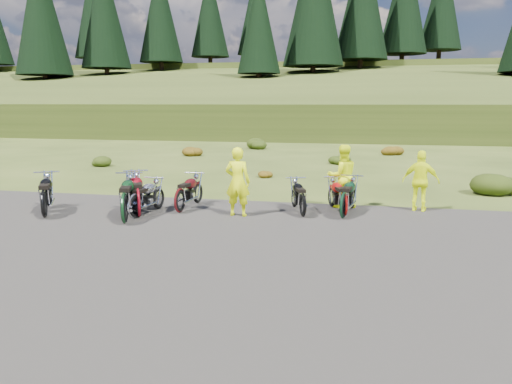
% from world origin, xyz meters
% --- Properties ---
extents(ground, '(300.00, 300.00, 0.00)m').
position_xyz_m(ground, '(0.00, 0.00, 0.00)').
color(ground, '#313E14').
rests_on(ground, ground).
extents(gravel_pad, '(20.00, 12.00, 0.04)m').
position_xyz_m(gravel_pad, '(0.00, -2.00, 0.00)').
color(gravel_pad, black).
rests_on(gravel_pad, ground).
extents(hill_slope, '(300.00, 45.97, 9.37)m').
position_xyz_m(hill_slope, '(0.00, 50.00, 0.00)').
color(hill_slope, '#313E14').
rests_on(hill_slope, ground).
extents(hill_plateau, '(300.00, 90.00, 9.17)m').
position_xyz_m(hill_plateau, '(0.00, 110.00, 0.00)').
color(hill_plateau, '#313E14').
rests_on(hill_plateau, ground).
extents(conifer_14, '(5.28, 5.28, 14.00)m').
position_xyz_m(conifer_14, '(-51.00, 70.00, 16.55)').
color(conifer_14, black).
rests_on(conifer_14, ground).
extents(conifer_15, '(7.92, 7.92, 20.00)m').
position_xyz_m(conifer_15, '(-45.00, 76.00, 20.16)').
color(conifer_15, black).
rests_on(conifer_15, ground).
extents(conifer_16, '(7.48, 7.48, 19.00)m').
position_xyz_m(conifer_16, '(-39.00, 51.00, 15.28)').
color(conifer_16, black).
rests_on(conifer_16, ground).
extents(conifer_17, '(7.04, 7.04, 18.00)m').
position_xyz_m(conifer_17, '(-33.00, 57.00, 15.97)').
color(conifer_17, black).
rests_on(conifer_17, ground).
extents(conifer_18, '(6.60, 6.60, 17.00)m').
position_xyz_m(conifer_18, '(-27.00, 63.00, 16.66)').
color(conifer_18, black).
rests_on(conifer_18, ground).
extents(conifer_19, '(6.16, 6.16, 16.00)m').
position_xyz_m(conifer_19, '(-21.00, 69.00, 17.36)').
color(conifer_19, black).
rests_on(conifer_19, ground).
extents(conifer_20, '(5.72, 5.72, 15.00)m').
position_xyz_m(conifer_20, '(-15.00, 75.00, 17.65)').
color(conifer_20, black).
rests_on(conifer_20, ground).
extents(conifer_21, '(5.28, 5.28, 14.00)m').
position_xyz_m(conifer_21, '(-9.00, 50.00, 12.56)').
color(conifer_21, black).
rests_on(conifer_21, ground).
extents(conifer_25, '(6.60, 6.60, 17.00)m').
position_xyz_m(conifer_25, '(15.00, 74.00, 18.66)').
color(conifer_25, black).
rests_on(conifer_25, ground).
extents(shrub_1, '(1.03, 1.03, 0.61)m').
position_xyz_m(shrub_1, '(-9.10, 11.30, 0.31)').
color(shrub_1, black).
rests_on(shrub_1, ground).
extents(shrub_2, '(1.30, 1.30, 0.77)m').
position_xyz_m(shrub_2, '(-6.20, 16.60, 0.38)').
color(shrub_2, '#6A3A0D').
rests_on(shrub_2, ground).
extents(shrub_3, '(1.56, 1.56, 0.92)m').
position_xyz_m(shrub_3, '(-3.30, 21.90, 0.46)').
color(shrub_3, black).
rests_on(shrub_3, ground).
extents(shrub_4, '(0.77, 0.77, 0.45)m').
position_xyz_m(shrub_4, '(-0.40, 9.20, 0.23)').
color(shrub_4, '#6A3A0D').
rests_on(shrub_4, ground).
extents(shrub_5, '(1.03, 1.03, 0.61)m').
position_xyz_m(shrub_5, '(2.50, 14.50, 0.31)').
color(shrub_5, black).
rests_on(shrub_5, ground).
extents(shrub_6, '(1.30, 1.30, 0.77)m').
position_xyz_m(shrub_6, '(5.40, 19.80, 0.38)').
color(shrub_6, '#6A3A0D').
rests_on(shrub_6, ground).
extents(shrub_7, '(1.56, 1.56, 0.92)m').
position_xyz_m(shrub_7, '(8.30, 7.10, 0.46)').
color(shrub_7, black).
rests_on(shrub_7, ground).
extents(motorcycle_0, '(1.70, 2.27, 1.15)m').
position_xyz_m(motorcycle_0, '(-4.78, 0.50, 0.00)').
color(motorcycle_0, black).
rests_on(motorcycle_0, ground).
extents(motorcycle_1, '(1.69, 2.32, 1.17)m').
position_xyz_m(motorcycle_1, '(-2.30, 1.13, 0.00)').
color(motorcycle_1, maroon).
rests_on(motorcycle_1, ground).
extents(motorcycle_2, '(1.47, 2.42, 1.20)m').
position_xyz_m(motorcycle_2, '(-2.34, 0.37, 0.00)').
color(motorcycle_2, black).
rests_on(motorcycle_2, ground).
extents(motorcycle_3, '(0.86, 1.99, 1.01)m').
position_xyz_m(motorcycle_3, '(-2.32, 0.92, 0.00)').
color(motorcycle_3, '#A5A6AA').
rests_on(motorcycle_3, ground).
extents(motorcycle_4, '(0.80, 2.03, 1.04)m').
position_xyz_m(motorcycle_4, '(-1.39, 1.90, 0.00)').
color(motorcycle_4, '#410A0D').
rests_on(motorcycle_4, ground).
extents(motorcycle_5, '(1.18, 1.96, 0.97)m').
position_xyz_m(motorcycle_5, '(2.11, 2.09, 0.00)').
color(motorcycle_5, black).
rests_on(motorcycle_5, ground).
extents(motorcycle_6, '(1.20, 2.00, 0.99)m').
position_xyz_m(motorcycle_6, '(3.21, 2.37, 0.00)').
color(motorcycle_6, '#9C0D0B').
rests_on(motorcycle_6, ground).
extents(motorcycle_7, '(1.00, 2.11, 1.06)m').
position_xyz_m(motorcycle_7, '(3.21, 2.14, 0.00)').
color(motorcycle_7, black).
rests_on(motorcycle_7, ground).
extents(person_middle, '(0.72, 0.49, 1.92)m').
position_xyz_m(person_middle, '(0.33, 1.85, 0.96)').
color(person_middle, '#E0EE0C').
rests_on(person_middle, ground).
extents(person_right_a, '(1.11, 0.99, 1.88)m').
position_xyz_m(person_right_a, '(3.10, 3.61, 0.94)').
color(person_right_a, '#E0EE0C').
rests_on(person_right_a, ground).
extents(person_right_b, '(1.10, 0.65, 1.76)m').
position_xyz_m(person_right_b, '(5.34, 3.55, 0.88)').
color(person_right_b, '#E0EE0C').
rests_on(person_right_b, ground).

